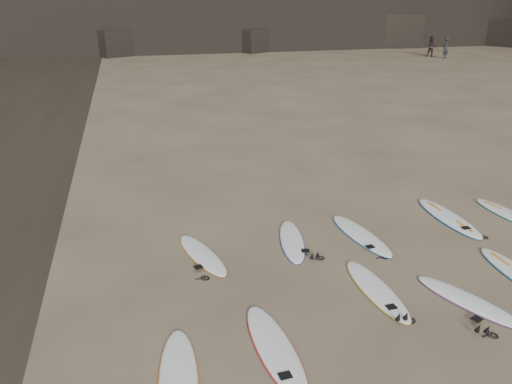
% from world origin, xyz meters
% --- Properties ---
extents(ground, '(240.00, 240.00, 0.00)m').
position_xyz_m(ground, '(0.00, 0.00, 0.00)').
color(ground, '#897559').
rests_on(ground, ground).
extents(surfboard_0, '(0.88, 2.67, 0.09)m').
position_xyz_m(surfboard_0, '(-4.51, -1.23, 0.05)').
color(surfboard_0, white).
rests_on(surfboard_0, ground).
extents(surfboard_1, '(0.80, 2.70, 0.10)m').
position_xyz_m(surfboard_1, '(-2.75, -0.87, 0.05)').
color(surfboard_1, white).
rests_on(surfboard_1, ground).
extents(surfboard_2, '(0.70, 2.52, 0.09)m').
position_xyz_m(surfboard_2, '(-0.12, 0.40, 0.04)').
color(surfboard_2, white).
rests_on(surfboard_2, ground).
extents(surfboard_3, '(1.48, 2.43, 0.09)m').
position_xyz_m(surfboard_3, '(1.52, -0.45, 0.04)').
color(surfboard_3, white).
rests_on(surfboard_3, ground).
extents(surfboard_5, '(1.19, 2.40, 0.08)m').
position_xyz_m(surfboard_5, '(-3.50, 2.85, 0.04)').
color(surfboard_5, white).
rests_on(surfboard_5, ground).
extents(surfboard_6, '(1.04, 2.44, 0.09)m').
position_xyz_m(surfboard_6, '(-1.17, 2.99, 0.04)').
color(surfboard_6, white).
rests_on(surfboard_6, ground).
extents(surfboard_7, '(0.97, 2.66, 0.09)m').
position_xyz_m(surfboard_7, '(0.68, 2.85, 0.05)').
color(surfboard_7, white).
rests_on(surfboard_7, ground).
extents(surfboard_8, '(0.70, 2.79, 0.10)m').
position_xyz_m(surfboard_8, '(3.54, 3.23, 0.05)').
color(surfboard_8, white).
rests_on(surfboard_8, ground).
extents(surfboard_9, '(0.87, 2.51, 0.09)m').
position_xyz_m(surfboard_9, '(5.36, 3.00, 0.04)').
color(surfboard_9, white).
rests_on(surfboard_9, ground).
extents(person_a, '(0.84, 0.79, 1.92)m').
position_xyz_m(person_a, '(24.49, 34.89, 0.96)').
color(person_a, black).
rests_on(person_a, ground).
extents(person_b, '(1.17, 1.18, 1.92)m').
position_xyz_m(person_b, '(23.88, 36.31, 0.96)').
color(person_b, black).
rests_on(person_b, ground).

